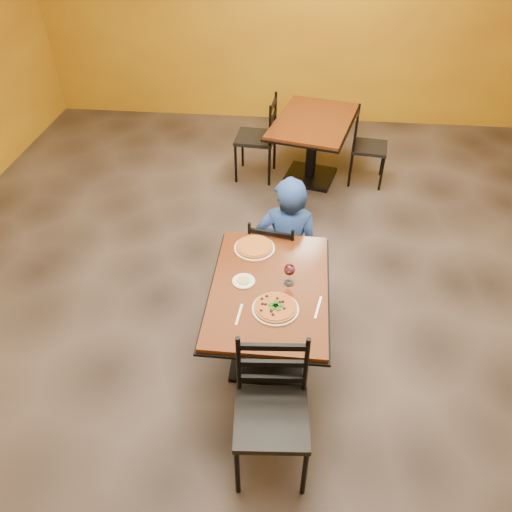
# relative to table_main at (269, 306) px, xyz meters

# --- Properties ---
(floor) EXTENTS (7.00, 8.00, 0.01)m
(floor) POSITION_rel_table_main_xyz_m (0.00, 0.50, -0.56)
(floor) COLOR black
(floor) RESTS_ON ground
(wall_back) EXTENTS (7.00, 0.01, 3.00)m
(wall_back) POSITION_rel_table_main_xyz_m (0.00, 4.50, 0.94)
(wall_back) COLOR gold
(wall_back) RESTS_ON ground
(table_main) EXTENTS (0.83, 1.23, 0.75)m
(table_main) POSITION_rel_table_main_xyz_m (0.00, 0.00, 0.00)
(table_main) COLOR #652A10
(table_main) RESTS_ON floor
(table_second) EXTENTS (1.11, 1.41, 0.75)m
(table_second) POSITION_rel_table_main_xyz_m (0.28, 2.79, 0.00)
(table_second) COLOR #652A10
(table_second) RESTS_ON floor
(chair_main_near) EXTENTS (0.47, 0.47, 0.97)m
(chair_main_near) POSITION_rel_table_main_xyz_m (0.09, -0.86, -0.07)
(chair_main_near) COLOR black
(chair_main_near) RESTS_ON floor
(chair_main_far) EXTENTS (0.44, 0.44, 0.85)m
(chair_main_far) POSITION_rel_table_main_xyz_m (-0.01, 0.74, -0.13)
(chair_main_far) COLOR black
(chair_main_far) RESTS_ON floor
(chair_second_left) EXTENTS (0.47, 0.47, 0.98)m
(chair_second_left) POSITION_rel_table_main_xyz_m (-0.38, 2.79, -0.07)
(chair_second_left) COLOR black
(chair_second_left) RESTS_ON floor
(chair_second_right) EXTENTS (0.44, 0.44, 0.87)m
(chair_second_right) POSITION_rel_table_main_xyz_m (0.94, 2.79, -0.12)
(chair_second_right) COLOR black
(chair_second_right) RESTS_ON floor
(diner) EXTENTS (0.56, 0.37, 1.08)m
(diner) POSITION_rel_table_main_xyz_m (0.09, 0.93, -0.02)
(diner) COLOR navy
(diner) RESTS_ON floor
(plate_main) EXTENTS (0.31, 0.31, 0.01)m
(plate_main) POSITION_rel_table_main_xyz_m (0.06, -0.22, 0.20)
(plate_main) COLOR white
(plate_main) RESTS_ON table_main
(pizza_main) EXTENTS (0.28, 0.28, 0.02)m
(pizza_main) POSITION_rel_table_main_xyz_m (0.06, -0.22, 0.21)
(pizza_main) COLOR maroon
(pizza_main) RESTS_ON plate_main
(plate_far) EXTENTS (0.31, 0.31, 0.01)m
(plate_far) POSITION_rel_table_main_xyz_m (-0.15, 0.41, 0.20)
(plate_far) COLOR white
(plate_far) RESTS_ON table_main
(pizza_far) EXTENTS (0.28, 0.28, 0.02)m
(pizza_far) POSITION_rel_table_main_xyz_m (-0.15, 0.41, 0.21)
(pizza_far) COLOR orange
(pizza_far) RESTS_ON plate_far
(side_plate) EXTENTS (0.16, 0.16, 0.01)m
(side_plate) POSITION_rel_table_main_xyz_m (-0.18, 0.03, 0.20)
(side_plate) COLOR white
(side_plate) RESTS_ON table_main
(dip) EXTENTS (0.09, 0.09, 0.01)m
(dip) POSITION_rel_table_main_xyz_m (-0.18, 0.03, 0.21)
(dip) COLOR tan
(dip) RESTS_ON side_plate
(wine_glass) EXTENTS (0.08, 0.08, 0.18)m
(wine_glass) POSITION_rel_table_main_xyz_m (0.13, 0.05, 0.28)
(wine_glass) COLOR white
(wine_glass) RESTS_ON table_main
(fork) EXTENTS (0.03, 0.19, 0.00)m
(fork) POSITION_rel_table_main_xyz_m (-0.18, -0.29, 0.20)
(fork) COLOR silver
(fork) RESTS_ON table_main
(knife) EXTENTS (0.05, 0.21, 0.00)m
(knife) POSITION_rel_table_main_xyz_m (0.34, -0.17, 0.20)
(knife) COLOR silver
(knife) RESTS_ON table_main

